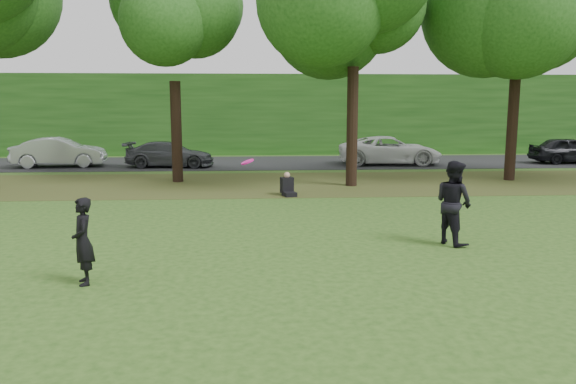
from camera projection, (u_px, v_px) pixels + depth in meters
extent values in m
plane|color=#274917|center=(249.00, 291.00, 9.84)|extent=(120.00, 120.00, 0.00)
cube|color=#503F1C|center=(250.00, 184.00, 22.65)|extent=(60.00, 7.00, 0.01)
cube|color=black|center=(250.00, 163.00, 30.53)|extent=(70.00, 7.00, 0.02)
cube|color=#1C4914|center=(250.00, 114.00, 36.05)|extent=(70.00, 3.00, 5.00)
imported|color=black|center=(83.00, 241.00, 10.09)|extent=(0.56, 0.68, 1.59)
imported|color=black|center=(453.00, 203.00, 12.96)|extent=(1.06, 1.17, 1.95)
imported|color=#A9ACB1|center=(59.00, 152.00, 28.48)|extent=(4.67, 2.06, 1.49)
imported|color=#404248|center=(170.00, 154.00, 28.47)|extent=(4.55, 2.13, 1.28)
imported|color=silver|center=(390.00, 150.00, 29.58)|extent=(5.51, 2.86, 1.48)
imported|color=black|center=(570.00, 150.00, 30.20)|extent=(4.13, 1.67, 1.40)
cylinder|color=#E91391|center=(247.00, 162.00, 11.33)|extent=(0.36, 0.38, 0.16)
cube|color=black|center=(289.00, 194.00, 19.69)|extent=(0.53, 0.64, 0.16)
cube|color=black|center=(287.00, 185.00, 19.91)|extent=(0.49, 0.43, 0.56)
sphere|color=tan|center=(287.00, 175.00, 19.85)|extent=(0.22, 0.22, 0.22)
cylinder|color=black|center=(176.00, 132.00, 23.02)|extent=(0.44, 0.44, 4.12)
sphere|color=#1C4914|center=(173.00, 11.00, 22.26)|extent=(5.80, 5.80, 5.80)
cylinder|color=black|center=(352.00, 127.00, 21.86)|extent=(0.44, 0.44, 4.62)
cylinder|color=black|center=(512.00, 127.00, 23.51)|extent=(0.44, 0.44, 4.45)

